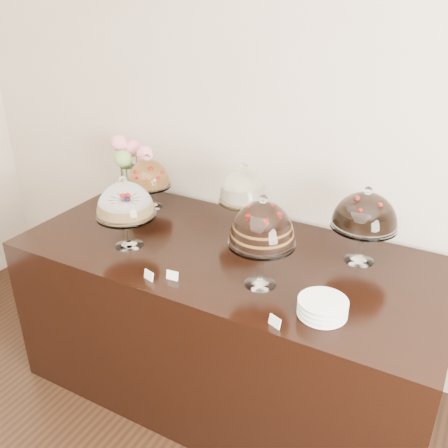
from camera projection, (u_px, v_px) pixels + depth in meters
The scene contains 12 objects.
wall_back at pixel (320, 118), 2.62m from camera, with size 5.00×0.04×3.00m, color beige.
display_counter at pixel (228, 322), 2.76m from camera, with size 2.20×1.00×0.90m, color black.
cake_stand_sugar_sponge at pixel (125, 203), 2.52m from camera, with size 0.31×0.31×0.39m.
cake_stand_choco_layer at pixel (262, 227), 2.16m from camera, with size 0.30×0.30×0.45m.
cake_stand_cheesecake at pixel (243, 189), 2.68m from camera, with size 0.27×0.27×0.39m.
cake_stand_dark_choco at pixel (365, 213), 2.37m from camera, with size 0.32×0.32×0.40m.
cake_stand_fruit_tart at pixel (149, 176), 2.99m from camera, with size 0.27×0.27×0.33m.
flower_vase at pixel (129, 161), 3.13m from camera, with size 0.31×0.22×0.39m.
plate_stack at pixel (323, 308), 2.06m from camera, with size 0.20×0.20×0.07m.
price_card_left at pixel (149, 275), 2.32m from camera, with size 0.06×0.01×0.04m, color white.
price_card_right at pixel (275, 322), 2.00m from camera, with size 0.06×0.01×0.04m, color white.
price_card_extra at pixel (172, 275), 2.32m from camera, with size 0.06×0.01×0.04m, color white.
Camera 1 is at (0.81, 0.48, 2.16)m, focal length 40.00 mm.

